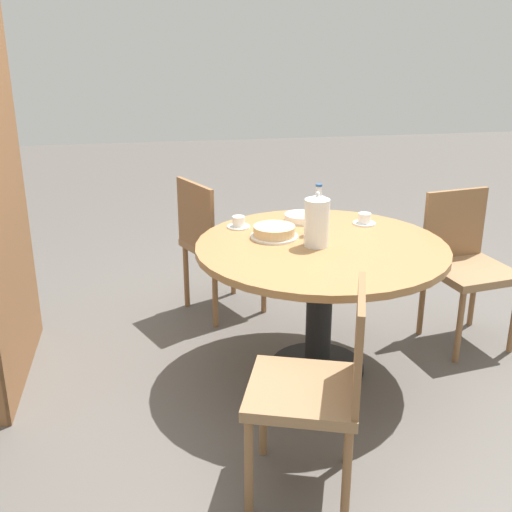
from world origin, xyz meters
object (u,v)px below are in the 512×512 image
Objects in this scene: chair_a at (319,385)px; chair_b at (466,262)px; coffee_pot at (317,221)px; water_bottle at (318,213)px; cake_main at (274,232)px; cup_b at (364,220)px; cup_a at (239,223)px; chair_c at (216,241)px.

chair_b is (1.12, -1.15, 0.00)m from chair_a.
water_bottle is at bearing -16.56° from coffee_pot.
chair_b is 1.15m from cake_main.
cup_b is at bearing -74.53° from cake_main.
cup_a is (0.13, 1.28, 0.26)m from chair_b.
cup_b is (0.08, 0.59, 0.26)m from chair_b.
chair_c is at bearing 26.69° from coffee_pot.
chair_b and chair_c have the same top height.
water_bottle is 0.44m from cup_a.
chair_a is 1.00× the size of chair_c.
water_bottle reaches higher than cup_b.
cake_main is (-0.07, 1.12, 0.26)m from chair_b.
cake_main is (-0.04, 0.24, -0.08)m from water_bottle.
chair_b is 3.27× the size of water_bottle.
cup_b is at bearing -49.08° from coffee_pot.
chair_a is 1.17m from water_bottle.
cup_a is (0.16, 0.40, -0.08)m from water_bottle.
cup_a is (0.20, 0.16, -0.01)m from cake_main.
chair_c is 0.76m from cake_main.
chair_b is 6.92× the size of cup_a.
cup_a is (-0.47, -0.08, 0.26)m from chair_c.
chair_b is at bearing -76.32° from coffee_pot.
chair_a is 6.92× the size of cup_a.
chair_b is at bearing -97.41° from cup_b.
cup_b is (0.11, -0.29, -0.08)m from water_bottle.
coffee_pot is 2.21× the size of cup_b.
chair_a reaches higher than cup_b.
coffee_pot is (-0.83, -0.42, 0.36)m from chair_c.
chair_a is 0.98m from coffee_pot.
water_bottle reaches higher than cake_main.
cup_b is (-0.05, -0.69, 0.00)m from cup_a.
chair_a is at bearing 161.73° from chair_c.
chair_b is 3.13× the size of coffee_pot.
chair_a is 1.08m from cake_main.
chair_a is 3.27× the size of water_bottle.
cake_main is at bearing -162.90° from chair_a.
cup_b is (1.20, -0.56, 0.26)m from chair_a.
coffee_pot is at bearing -174.61° from chair_a.
chair_a is 1.28m from cup_a.
chair_b is 6.92× the size of cup_b.
coffee_pot is at bearing -176.18° from chair_b.
cup_b is at bearing 173.49° from chair_a.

